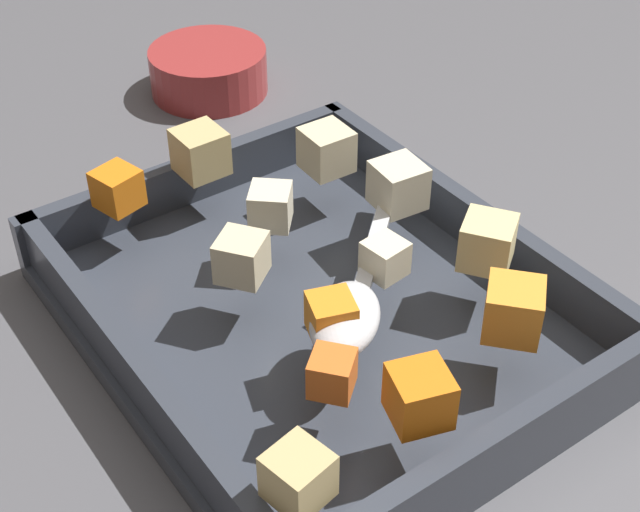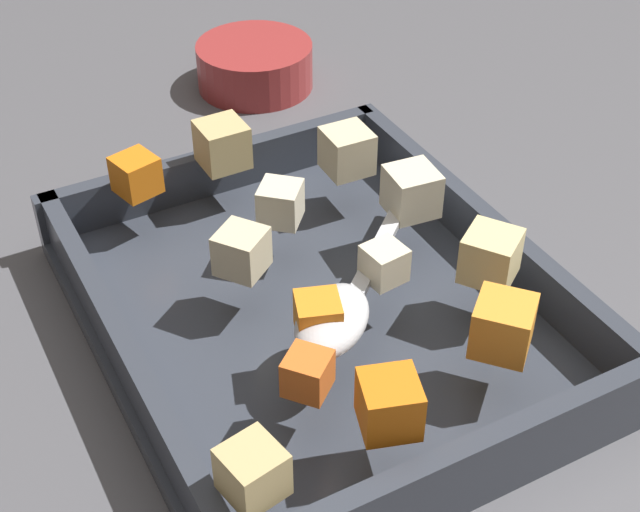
% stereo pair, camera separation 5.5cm
% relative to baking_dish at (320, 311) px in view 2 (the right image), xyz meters
% --- Properties ---
extents(ground_plane, '(4.00, 4.00, 0.00)m').
position_rel_baking_dish_xyz_m(ground_plane, '(-0.01, -0.00, -0.01)').
color(ground_plane, '#4C4C51').
extents(baking_dish, '(0.32, 0.26, 0.05)m').
position_rel_baking_dish_xyz_m(baking_dish, '(0.00, 0.00, 0.00)').
color(baking_dish, '#333842').
rests_on(baking_dish, ground_plane).
extents(carrot_chunk_mid_left, '(0.03, 0.03, 0.03)m').
position_rel_baking_dish_xyz_m(carrot_chunk_mid_left, '(-0.13, -0.07, 0.05)').
color(carrot_chunk_mid_left, orange).
rests_on(carrot_chunk_mid_left, baking_dish).
extents(carrot_chunk_front_center, '(0.03, 0.03, 0.02)m').
position_rel_baking_dish_xyz_m(carrot_chunk_front_center, '(0.05, -0.03, 0.05)').
color(carrot_chunk_front_center, orange).
rests_on(carrot_chunk_front_center, baking_dish).
extents(carrot_chunk_near_right, '(0.03, 0.03, 0.02)m').
position_rel_baking_dish_xyz_m(carrot_chunk_near_right, '(0.08, -0.05, 0.05)').
color(carrot_chunk_near_right, orange).
rests_on(carrot_chunk_near_right, baking_dish).
extents(carrot_chunk_near_left, '(0.04, 0.04, 0.03)m').
position_rel_baking_dish_xyz_m(carrot_chunk_near_left, '(0.13, -0.03, 0.05)').
color(carrot_chunk_near_left, orange).
rests_on(carrot_chunk_near_left, baking_dish).
extents(carrot_chunk_rim_edge, '(0.04, 0.04, 0.03)m').
position_rel_baking_dish_xyz_m(carrot_chunk_rim_edge, '(0.11, 0.06, 0.05)').
color(carrot_chunk_rim_edge, orange).
rests_on(carrot_chunk_rim_edge, baking_dish).
extents(potato_chunk_back_center, '(0.03, 0.03, 0.03)m').
position_rel_baking_dish_xyz_m(potato_chunk_back_center, '(-0.14, -0.00, 0.05)').
color(potato_chunk_back_center, tan).
rests_on(potato_chunk_back_center, baking_dish).
extents(potato_chunk_corner_ne, '(0.04, 0.04, 0.03)m').
position_rel_baking_dish_xyz_m(potato_chunk_corner_ne, '(-0.02, -0.04, 0.05)').
color(potato_chunk_corner_ne, beige).
rests_on(potato_chunk_corner_ne, baking_dish).
extents(potato_chunk_mid_right, '(0.04, 0.04, 0.03)m').
position_rel_baking_dish_xyz_m(potato_chunk_mid_right, '(0.05, 0.09, 0.05)').
color(potato_chunk_mid_right, '#E0CC89').
rests_on(potato_chunk_mid_right, baking_dish).
extents(potato_chunk_far_right, '(0.03, 0.03, 0.03)m').
position_rel_baking_dish_xyz_m(potato_chunk_far_right, '(-0.09, 0.07, 0.05)').
color(potato_chunk_far_right, beige).
rests_on(potato_chunk_far_right, baking_dish).
extents(potato_chunk_near_spoon, '(0.03, 0.03, 0.02)m').
position_rel_baking_dish_xyz_m(potato_chunk_near_spoon, '(0.03, 0.03, 0.05)').
color(potato_chunk_near_spoon, beige).
rests_on(potato_chunk_near_spoon, baking_dish).
extents(potato_chunk_corner_nw, '(0.03, 0.03, 0.03)m').
position_rel_baking_dish_xyz_m(potato_chunk_corner_nw, '(0.13, -0.11, 0.05)').
color(potato_chunk_corner_nw, tan).
rests_on(potato_chunk_corner_nw, baking_dish).
extents(parsnip_chunk_far_left, '(0.04, 0.04, 0.03)m').
position_rel_baking_dish_xyz_m(parsnip_chunk_far_left, '(-0.06, 0.00, 0.05)').
color(parsnip_chunk_far_left, beige).
rests_on(parsnip_chunk_far_left, baking_dish).
extents(parsnip_chunk_heap_side, '(0.03, 0.03, 0.03)m').
position_rel_baking_dish_xyz_m(parsnip_chunk_heap_side, '(-0.03, 0.08, 0.05)').
color(parsnip_chunk_heap_side, beige).
rests_on(parsnip_chunk_heap_side, baking_dish).
extents(serving_spoon, '(0.16, 0.17, 0.02)m').
position_rel_baking_dish_xyz_m(serving_spoon, '(0.04, -0.01, 0.04)').
color(serving_spoon, silver).
rests_on(serving_spoon, baking_dish).
extents(small_prep_bowl, '(0.11, 0.11, 0.04)m').
position_rel_baking_dish_xyz_m(small_prep_bowl, '(-0.32, 0.10, 0.01)').
color(small_prep_bowl, maroon).
rests_on(small_prep_bowl, ground_plane).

